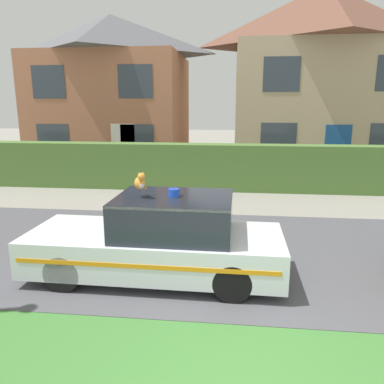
% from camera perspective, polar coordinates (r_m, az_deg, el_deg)
% --- Properties ---
extents(ground_plane, '(80.00, 80.00, 0.00)m').
position_cam_1_polar(ground_plane, '(4.46, 7.22, -26.99)').
color(ground_plane, gray).
extents(road_strip, '(28.00, 5.11, 0.01)m').
position_cam_1_polar(road_strip, '(7.61, 6.88, -9.03)').
color(road_strip, '#4C4C51').
rests_on(road_strip, ground).
extents(garden_hedge, '(15.98, 0.78, 1.56)m').
position_cam_1_polar(garden_hedge, '(12.86, 0.55, 3.87)').
color(garden_hedge, '#4C7233').
rests_on(garden_hedge, ground).
extents(police_car, '(4.27, 1.66, 1.53)m').
position_cam_1_polar(police_car, '(6.34, -4.82, -7.29)').
color(police_car, black).
rests_on(police_car, road_strip).
extents(cat, '(0.26, 0.36, 0.31)m').
position_cam_1_polar(cat, '(5.99, -7.90, 1.48)').
color(cat, orange).
rests_on(cat, police_car).
extents(house_left, '(6.91, 5.79, 6.87)m').
position_cam_1_polar(house_left, '(18.77, -11.93, 14.87)').
color(house_left, '#A86B4C').
rests_on(house_left, ground).
extents(house_right, '(7.96, 6.25, 7.94)m').
position_cam_1_polar(house_right, '(18.67, 19.00, 16.17)').
color(house_right, tan).
rests_on(house_right, ground).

